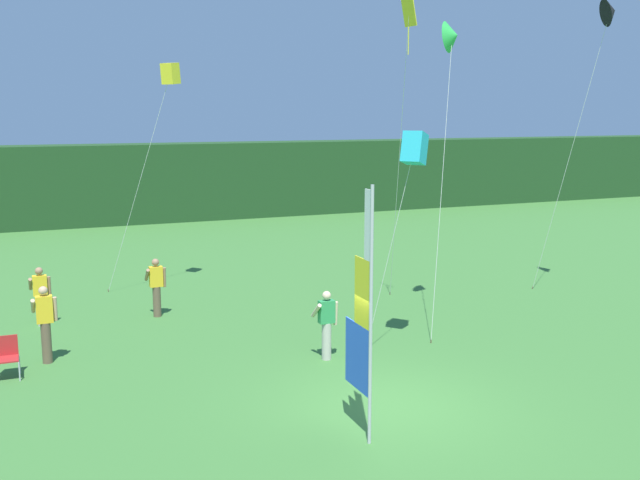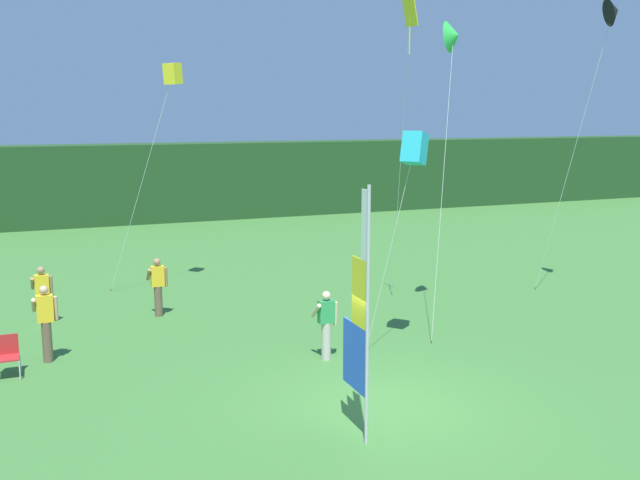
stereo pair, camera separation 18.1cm
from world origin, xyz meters
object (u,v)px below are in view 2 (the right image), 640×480
(person_mid_field, at_px, (326,323))
(kite_black_delta_3, at_px, (613,12))
(person_near_banner, at_px, (46,321))
(folding_chair, at_px, (7,353))
(kite_yellow_diamond_2, at_px, (408,41))
(kite_yellow_box_0, at_px, (172,75))
(kite_cyan_box_1, at_px, (414,149))
(kite_green_delta_4, at_px, (453,37))
(person_far_right, at_px, (158,285))
(person_far_left, at_px, (42,294))
(banner_flag, at_px, (360,319))

(person_mid_field, relative_size, kite_black_delta_3, 0.18)
(person_near_banner, relative_size, folding_chair, 2.01)
(kite_yellow_diamond_2, bearing_deg, person_near_banner, -178.21)
(person_near_banner, relative_size, kite_yellow_box_0, 0.25)
(person_mid_field, bearing_deg, kite_cyan_box_1, -7.93)
(person_near_banner, xyz_separation_m, folding_chair, (-0.82, -0.65, -0.44))
(kite_green_delta_4, bearing_deg, person_near_banner, 176.93)
(folding_chair, relative_size, kite_black_delta_3, 0.10)
(kite_yellow_diamond_2, height_order, kite_black_delta_3, kite_black_delta_3)
(person_near_banner, height_order, person_far_right, person_near_banner)
(kite_yellow_box_0, distance_m, kite_yellow_diamond_2, 7.34)
(person_far_left, distance_m, kite_black_delta_3, 17.65)
(person_near_banner, xyz_separation_m, kite_green_delta_4, (10.09, -0.54, 6.53))
(kite_yellow_box_0, distance_m, kite_cyan_box_1, 8.98)
(person_far_left, distance_m, kite_yellow_diamond_2, 11.73)
(banner_flag, xyz_separation_m, person_mid_field, (0.97, 3.95, -1.28))
(kite_cyan_box_1, bearing_deg, person_near_banner, 162.96)
(kite_yellow_diamond_2, distance_m, kite_black_delta_3, 6.42)
(person_far_right, height_order, kite_cyan_box_1, kite_cyan_box_1)
(person_mid_field, relative_size, kite_yellow_box_0, 0.23)
(banner_flag, height_order, person_mid_field, banner_flag)
(person_far_left, distance_m, person_far_right, 3.01)
(banner_flag, bearing_deg, person_far_left, 118.52)
(folding_chair, bearing_deg, kite_green_delta_4, 0.58)
(person_near_banner, relative_size, person_far_right, 1.09)
(banner_flag, bearing_deg, person_mid_field, 76.23)
(person_far_left, bearing_deg, kite_yellow_diamond_2, -17.07)
(person_mid_field, distance_m, person_far_left, 8.01)
(person_near_banner, relative_size, kite_green_delta_4, 0.23)
(kite_yellow_box_0, height_order, kite_yellow_diamond_2, kite_yellow_diamond_2)
(kite_green_delta_4, bearing_deg, person_far_right, 154.40)
(kite_yellow_box_0, height_order, kite_cyan_box_1, kite_yellow_box_0)
(folding_chair, bearing_deg, person_far_right, 42.99)
(kite_green_delta_4, bearing_deg, kite_cyan_box_1, -137.76)
(person_near_banner, xyz_separation_m, kite_cyan_box_1, (7.99, -2.45, 3.84))
(banner_flag, distance_m, kite_yellow_diamond_2, 9.33)
(person_mid_field, relative_size, kite_green_delta_4, 0.20)
(person_mid_field, xyz_separation_m, person_far_left, (-6.00, 5.31, -0.01))
(kite_cyan_box_1, distance_m, kite_green_delta_4, 3.91)
(person_far_left, bearing_deg, kite_green_delta_4, -19.98)
(kite_cyan_box_1, distance_m, kite_black_delta_3, 8.73)
(person_mid_field, distance_m, kite_yellow_diamond_2, 7.74)
(banner_flag, relative_size, kite_green_delta_4, 0.56)
(kite_yellow_box_0, xyz_separation_m, kite_cyan_box_1, (3.97, -7.83, -1.91))
(kite_yellow_diamond_2, distance_m, kite_green_delta_4, 1.18)
(kite_yellow_box_0, height_order, kite_black_delta_3, kite_black_delta_3)
(kite_yellow_box_0, bearing_deg, person_far_left, -151.05)
(person_near_banner, relative_size, person_mid_field, 1.11)
(person_mid_field, distance_m, person_far_right, 5.87)
(person_near_banner, bearing_deg, folding_chair, -141.69)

